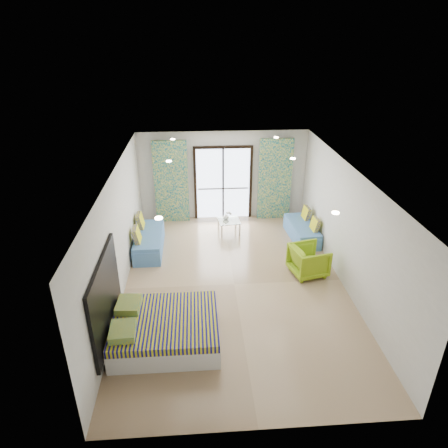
{
  "coord_description": "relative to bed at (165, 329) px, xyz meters",
  "views": [
    {
      "loc": [
        -0.79,
        -7.65,
        5.28
      ],
      "look_at": [
        -0.18,
        0.84,
        1.15
      ],
      "focal_mm": 32.0,
      "sensor_mm": 36.0,
      "label": 1
    }
  ],
  "objects": [
    {
      "name": "floor",
      "position": [
        1.48,
        1.78,
        -0.28
      ],
      "size": [
        5.0,
        7.5,
        0.01
      ],
      "primitive_type": null,
      "color": "#947758",
      "rests_on": "ground"
    },
    {
      "name": "downlight_e",
      "position": [
        0.08,
        4.78,
        2.39
      ],
      "size": [
        0.12,
        0.12,
        0.02
      ],
      "primitive_type": "cylinder",
      "color": "#FFE0B2",
      "rests_on": "ceiling"
    },
    {
      "name": "wall_left",
      "position": [
        -1.02,
        1.78,
        1.07
      ],
      "size": [
        0.01,
        7.5,
        2.7
      ],
      "primitive_type": null,
      "color": "silver",
      "rests_on": "ground"
    },
    {
      "name": "daybed_right",
      "position": [
        3.59,
        3.91,
        -0.04
      ],
      "size": [
        0.72,
        1.63,
        0.78
      ],
      "rotation": [
        0.0,
        0.0,
        0.07
      ],
      "color": "#4A78B1",
      "rests_on": "floor"
    },
    {
      "name": "wall_front",
      "position": [
        1.48,
        -1.97,
        1.07
      ],
      "size": [
        5.0,
        0.01,
        2.7
      ],
      "primitive_type": null,
      "color": "silver",
      "rests_on": "ground"
    },
    {
      "name": "bed",
      "position": [
        0.0,
        0.0,
        0.0
      ],
      "size": [
        1.95,
        1.59,
        0.67
      ],
      "color": "silver",
      "rests_on": "floor"
    },
    {
      "name": "headboard",
      "position": [
        -0.98,
        -0.0,
        0.77
      ],
      "size": [
        0.06,
        2.1,
        1.5
      ],
      "primitive_type": "cube",
      "color": "black",
      "rests_on": "floor"
    },
    {
      "name": "balcony_door",
      "position": [
        1.48,
        5.5,
        0.98
      ],
      "size": [
        1.76,
        0.08,
        2.28
      ],
      "color": "black",
      "rests_on": "floor"
    },
    {
      "name": "downlight_c",
      "position": [
        0.08,
        2.78,
        2.39
      ],
      "size": [
        0.12,
        0.12,
        0.02
      ],
      "primitive_type": "cylinder",
      "color": "#FFE0B2",
      "rests_on": "ceiling"
    },
    {
      "name": "curtain_right",
      "position": [
        3.03,
        5.35,
        0.97
      ],
      "size": [
        1.0,
        0.1,
        2.5
      ],
      "primitive_type": "cube",
      "color": "silver",
      "rests_on": "floor"
    },
    {
      "name": "downlight_f",
      "position": [
        2.88,
        4.78,
        2.39
      ],
      "size": [
        0.12,
        0.12,
        0.02
      ],
      "primitive_type": "cylinder",
      "color": "#FFE0B2",
      "rests_on": "ceiling"
    },
    {
      "name": "balcony_rail",
      "position": [
        1.48,
        5.51,
        0.67
      ],
      "size": [
        1.52,
        0.03,
        0.04
      ],
      "primitive_type": "cube",
      "color": "#595451",
      "rests_on": "balcony_door"
    },
    {
      "name": "downlight_a",
      "position": [
        0.08,
        -0.22,
        2.39
      ],
      "size": [
        0.12,
        0.12,
        0.02
      ],
      "primitive_type": "cylinder",
      "color": "#FFE0B2",
      "rests_on": "ceiling"
    },
    {
      "name": "armchair",
      "position": [
        3.28,
        2.1,
        0.12
      ],
      "size": [
        0.89,
        0.93,
        0.81
      ],
      "primitive_type": "imported",
      "rotation": [
        0.0,
        0.0,
        1.8
      ],
      "color": "#8BB116",
      "rests_on": "floor"
    },
    {
      "name": "downlight_b",
      "position": [
        2.88,
        -0.22,
        2.39
      ],
      "size": [
        0.12,
        0.12,
        0.02
      ],
      "primitive_type": "cylinder",
      "color": "#FFE0B2",
      "rests_on": "ceiling"
    },
    {
      "name": "daybed_left",
      "position": [
        -0.64,
        3.55,
        -0.01
      ],
      "size": [
        0.71,
        1.78,
        0.88
      ],
      "rotation": [
        0.0,
        0.0,
        0.01
      ],
      "color": "#4A78B1",
      "rests_on": "floor"
    },
    {
      "name": "downlight_d",
      "position": [
        2.88,
        2.78,
        2.39
      ],
      "size": [
        0.12,
        0.12,
        0.02
      ],
      "primitive_type": "cylinder",
      "color": "#FFE0B2",
      "rests_on": "ceiling"
    },
    {
      "name": "ceiling",
      "position": [
        1.48,
        1.78,
        2.42
      ],
      "size": [
        5.0,
        7.5,
        0.01
      ],
      "primitive_type": null,
      "color": "silver",
      "rests_on": "ground"
    },
    {
      "name": "wall_back",
      "position": [
        1.48,
        5.53,
        1.07
      ],
      "size": [
        5.0,
        0.01,
        2.7
      ],
      "primitive_type": null,
      "color": "silver",
      "rests_on": "ground"
    },
    {
      "name": "curtain_left",
      "position": [
        -0.07,
        5.35,
        0.97
      ],
      "size": [
        1.0,
        0.1,
        2.5
      ],
      "primitive_type": "cube",
      "color": "silver",
      "rests_on": "floor"
    },
    {
      "name": "vase",
      "position": [
        1.49,
        4.48,
        0.2
      ],
      "size": [
        0.19,
        0.2,
        0.17
      ],
      "primitive_type": "imported",
      "rotation": [
        0.0,
        0.0,
        0.12
      ],
      "color": "white",
      "rests_on": "coffee_table"
    },
    {
      "name": "wall_right",
      "position": [
        3.98,
        1.78,
        1.07
      ],
      "size": [
        0.01,
        7.5,
        2.7
      ],
      "primitive_type": null,
      "color": "silver",
      "rests_on": "ground"
    },
    {
      "name": "switch_plate",
      "position": [
        -0.99,
        1.25,
        0.77
      ],
      "size": [
        0.02,
        0.1,
        0.1
      ],
      "primitive_type": "cube",
      "color": "silver",
      "rests_on": "wall_left"
    },
    {
      "name": "coffee_table",
      "position": [
        1.57,
        4.41,
        0.07
      ],
      "size": [
        0.66,
        0.66,
        0.68
      ],
      "rotation": [
        0.0,
        0.0,
        0.12
      ],
      "color": "silver",
      "rests_on": "floor"
    }
  ]
}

